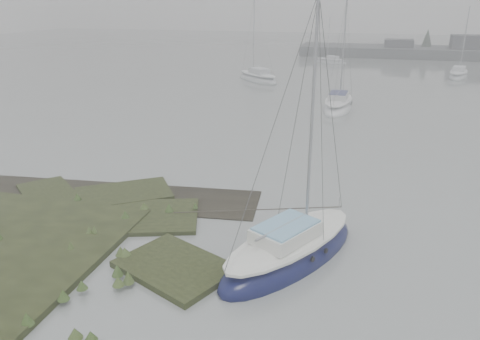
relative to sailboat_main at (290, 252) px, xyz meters
name	(u,v)px	position (x,y,z in m)	size (l,w,h in m)	color
ground	(298,93)	(-3.93, 28.91, -0.28)	(160.00, 160.00, 0.00)	gray
sailboat_main	(290,252)	(0.00, 0.00, 0.00)	(4.94, 6.61, 9.03)	#0C1039
sailboat_white	(338,106)	(0.01, 23.12, -0.01)	(2.45, 6.35, 8.79)	silver
sailboat_far_a	(258,78)	(-8.97, 34.25, -0.01)	(5.92, 5.67, 8.71)	#AAAFB3
sailboat_far_b	(458,75)	(11.58, 42.04, -0.03)	(3.22, 5.89, 7.91)	#A0A6AA
sailboat_far_c	(331,62)	(-2.73, 50.43, -0.08)	(4.69, 3.17, 6.33)	silver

